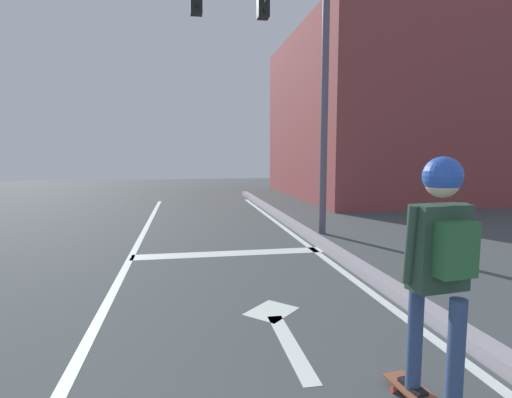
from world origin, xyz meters
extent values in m
cube|color=silver|center=(-0.54, 6.00, 0.00)|extent=(0.12, 20.00, 0.01)
cube|color=silver|center=(2.82, 6.00, 0.00)|extent=(0.12, 20.00, 0.01)
cube|color=silver|center=(1.21, 7.39, 0.00)|extent=(3.51, 0.40, 0.01)
cube|color=silver|center=(1.39, 3.75, 0.00)|extent=(0.16, 1.40, 0.01)
cube|color=silver|center=(1.39, 4.60, 0.00)|extent=(0.71, 0.71, 0.01)
cube|color=#98939C|center=(3.07, 6.00, 0.07)|extent=(0.24, 24.00, 0.14)
cube|color=#B2B2B7|center=(2.06, 2.88, 0.05)|extent=(0.16, 0.07, 0.01)
cylinder|color=#D1443C|center=(1.97, 2.87, 0.02)|extent=(0.04, 0.05, 0.05)
cylinder|color=#D1443C|center=(2.15, 2.89, 0.02)|extent=(0.04, 0.05, 0.05)
cylinder|color=navy|center=(2.07, 2.78, 0.49)|extent=(0.11, 0.11, 0.83)
cube|color=black|center=(2.07, 2.78, 0.09)|extent=(0.12, 0.25, 0.03)
cylinder|color=navy|center=(2.12, 2.39, 0.49)|extent=(0.11, 0.11, 0.83)
cube|color=#2A4436|center=(2.10, 2.59, 1.20)|extent=(0.41, 0.22, 0.58)
cylinder|color=#2A4436|center=(1.89, 2.59, 1.22)|extent=(0.07, 0.11, 0.53)
cylinder|color=#2A4436|center=(2.30, 2.64, 1.22)|extent=(0.07, 0.09, 0.53)
sphere|color=beige|center=(2.10, 2.59, 1.65)|extent=(0.23, 0.23, 0.23)
sphere|color=blue|center=(2.10, 2.59, 1.68)|extent=(0.26, 0.26, 0.26)
cube|color=#296138|center=(2.11, 2.45, 1.22)|extent=(0.27, 0.17, 0.36)
cylinder|color=#5A5264|center=(3.52, 8.89, 2.88)|extent=(0.16, 0.16, 5.76)
cube|color=black|center=(2.12, 8.89, 4.99)|extent=(0.24, 0.28, 0.64)
cylinder|color=yellow|center=(2.12, 8.74, 4.99)|extent=(0.02, 0.10, 0.10)
cylinder|color=black|center=(2.12, 8.74, 4.79)|extent=(0.02, 0.10, 0.10)
cylinder|color=black|center=(0.72, 8.74, 4.79)|extent=(0.02, 0.10, 0.10)
cube|color=brown|center=(10.03, 16.69, 3.44)|extent=(10.12, 9.65, 6.87)
camera|label=1|loc=(0.43, 0.20, 1.82)|focal=28.17mm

